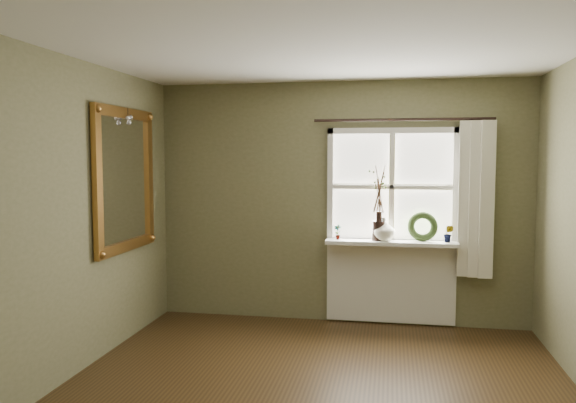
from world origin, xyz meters
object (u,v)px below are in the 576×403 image
at_px(cream_vase, 384,229).
at_px(gilt_mirror, 125,180).
at_px(wreath, 423,230).
at_px(dark_jug, 379,231).

height_order(cream_vase, gilt_mirror, gilt_mirror).
height_order(cream_vase, wreath, wreath).
relative_size(dark_jug, wreath, 0.66).
height_order(wreath, gilt_mirror, gilt_mirror).
bearing_deg(wreath, dark_jug, -175.45).
height_order(dark_jug, gilt_mirror, gilt_mirror).
bearing_deg(dark_jug, gilt_mirror, -158.98).
bearing_deg(gilt_mirror, wreath, 18.65).
height_order(dark_jug, wreath, wreath).
bearing_deg(cream_vase, gilt_mirror, -159.40).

